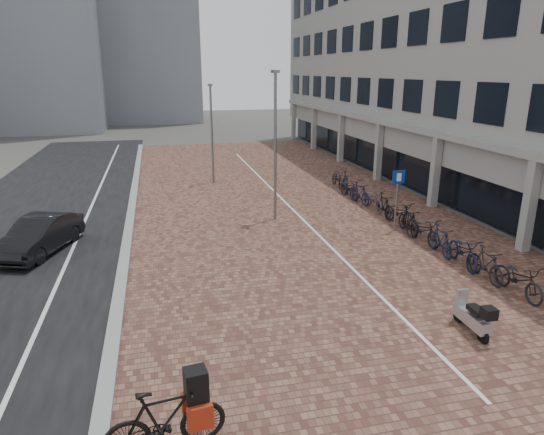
{
  "coord_description": "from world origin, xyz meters",
  "views": [
    {
      "loc": [
        -3.75,
        -9.62,
        6.24
      ],
      "look_at": [
        0.0,
        6.0,
        1.3
      ],
      "focal_mm": 31.69,
      "sensor_mm": 36.0,
      "label": 1
    }
  ],
  "objects_px": {
    "car_dark": "(40,235)",
    "parking_sign": "(397,191)",
    "scooter_front": "(472,315)",
    "hero_bike": "(165,419)"
  },
  "relations": [
    {
      "from": "car_dark",
      "to": "parking_sign",
      "type": "height_order",
      "value": "parking_sign"
    },
    {
      "from": "car_dark",
      "to": "scooter_front",
      "type": "bearing_deg",
      "value": -16.38
    },
    {
      "from": "car_dark",
      "to": "hero_bike",
      "type": "height_order",
      "value": "hero_bike"
    },
    {
      "from": "hero_bike",
      "to": "parking_sign",
      "type": "relative_size",
      "value": 0.85
    },
    {
      "from": "hero_bike",
      "to": "scooter_front",
      "type": "bearing_deg",
      "value": -81.25
    },
    {
      "from": "scooter_front",
      "to": "parking_sign",
      "type": "distance_m",
      "value": 7.89
    },
    {
      "from": "hero_bike",
      "to": "parking_sign",
      "type": "height_order",
      "value": "parking_sign"
    },
    {
      "from": "parking_sign",
      "to": "car_dark",
      "type": "bearing_deg",
      "value": 173.32
    },
    {
      "from": "hero_bike",
      "to": "scooter_front",
      "type": "height_order",
      "value": "hero_bike"
    },
    {
      "from": "hero_bike",
      "to": "scooter_front",
      "type": "xyz_separation_m",
      "value": [
        7.44,
        2.2,
        -0.16
      ]
    }
  ]
}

